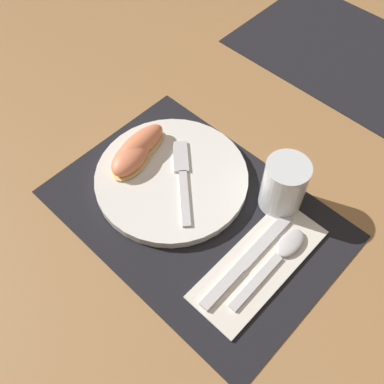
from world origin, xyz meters
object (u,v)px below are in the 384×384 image
at_px(spoon, 281,253).
at_px(citrus_wedge_1, 131,157).
at_px(plate, 172,178).
at_px(knife, 246,261).
at_px(citrus_wedge_0, 140,145).
at_px(fork, 182,175).
at_px(juice_glass, 283,187).

bearing_deg(spoon, citrus_wedge_1, -171.49).
distance_m(plate, knife, 0.20).
distance_m(knife, citrus_wedge_0, 0.28).
relative_size(fork, citrus_wedge_0, 1.24).
xyz_separation_m(knife, citrus_wedge_1, (-0.27, 0.00, 0.02)).
height_order(plate, juice_glass, juice_glass).
distance_m(spoon, citrus_wedge_0, 0.31).
height_order(juice_glass, citrus_wedge_0, juice_glass).
distance_m(plate, citrus_wedge_0, 0.08).
xyz_separation_m(plate, spoon, (0.23, 0.02, -0.00)).
distance_m(plate, citrus_wedge_1, 0.08).
xyz_separation_m(spoon, citrus_wedge_0, (-0.31, -0.02, 0.02)).
distance_m(plate, juice_glass, 0.19).
height_order(fork, citrus_wedge_1, citrus_wedge_1).
bearing_deg(citrus_wedge_1, juice_glass, 27.74).
xyz_separation_m(plate, juice_glass, (0.16, 0.10, 0.03)).
xyz_separation_m(juice_glass, spoon, (0.06, -0.08, -0.04)).
bearing_deg(juice_glass, citrus_wedge_0, -158.85).
xyz_separation_m(spoon, citrus_wedge_1, (-0.30, -0.04, 0.02)).
relative_size(citrus_wedge_0, citrus_wedge_1, 1.11).
distance_m(plate, spoon, 0.23).
distance_m(citrus_wedge_0, citrus_wedge_1, 0.03).
xyz_separation_m(knife, citrus_wedge_0, (-0.28, 0.03, 0.03)).
relative_size(juice_glass, citrus_wedge_1, 0.92).
bearing_deg(fork, spoon, 1.31).
relative_size(spoon, citrus_wedge_1, 1.65).
bearing_deg(plate, spoon, 4.07).
height_order(knife, citrus_wedge_1, citrus_wedge_1).
xyz_separation_m(plate, citrus_wedge_0, (-0.08, 0.00, 0.02)).
relative_size(juice_glass, fork, 0.67).
height_order(juice_glass, fork, juice_glass).
relative_size(juice_glass, spoon, 0.56).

